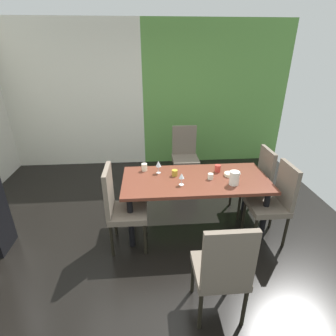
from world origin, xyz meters
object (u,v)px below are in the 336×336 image
object	(u,v)px
serving_bowl_corner	(229,174)
cup_west	(218,168)
wine_glass_near_shelf	(182,176)
chair_head_near	(223,269)
chair_right_far	(256,179)
cup_north	(210,176)
dining_table	(195,184)
pitcher_left	(234,178)
chair_right_near	(275,199)
wine_glass_rear	(158,164)
cup_south	(175,173)
cup_center	(144,167)
chair_left_near	(120,205)
chair_head_far	(185,153)

from	to	relation	value
serving_bowl_corner	cup_west	xyz separation A→B (m)	(-0.12, 0.13, 0.03)
wine_glass_near_shelf	serving_bowl_corner	distance (m)	0.68
cup_west	chair_head_near	bearing A→B (deg)	-102.09
chair_right_far	cup_north	bearing A→B (deg)	112.87
serving_bowl_corner	cup_west	size ratio (longest dim) A/B	1.46
dining_table	cup_west	xyz separation A→B (m)	(0.32, 0.18, 0.13)
wine_glass_near_shelf	pitcher_left	world-z (taller)	pitcher_left
chair_right_far	cup_north	world-z (taller)	chair_right_far
pitcher_left	wine_glass_near_shelf	bearing A→B (deg)	176.77
chair_right_near	cup_west	size ratio (longest dim) A/B	10.83
chair_head_near	cup_west	world-z (taller)	chair_head_near
wine_glass_rear	chair_right_far	bearing A→B (deg)	3.73
pitcher_left	cup_south	bearing A→B (deg)	157.20
chair_right_far	cup_south	bearing A→B (deg)	98.89
chair_right_far	pitcher_left	bearing A→B (deg)	133.80
dining_table	chair_right_far	bearing A→B (deg)	17.32
cup_center	cup_west	bearing A→B (deg)	-6.39
chair_left_near	cup_north	size ratio (longest dim) A/B	14.42
chair_right_far	chair_right_near	world-z (taller)	chair_right_near
cup_center	cup_south	distance (m)	0.43
chair_head_near	serving_bowl_corner	distance (m)	1.45
chair_right_far	chair_left_near	distance (m)	1.94
chair_head_far	serving_bowl_corner	distance (m)	1.35
chair_head_near	serving_bowl_corner	world-z (taller)	chair_head_near
chair_head_far	cup_center	world-z (taller)	chair_head_far
chair_left_near	chair_right_near	bearing A→B (deg)	90.00
dining_table	wine_glass_rear	world-z (taller)	wine_glass_rear
cup_south	pitcher_left	world-z (taller)	pitcher_left
chair_right_far	cup_west	bearing A→B (deg)	100.59
cup_west	cup_south	size ratio (longest dim) A/B	1.21
pitcher_left	cup_west	bearing A→B (deg)	106.74
chair_right_far	cup_center	distance (m)	1.58
chair_right_near	serving_bowl_corner	world-z (taller)	chair_right_near
wine_glass_near_shelf	cup_center	world-z (taller)	wine_glass_near_shelf
dining_table	pitcher_left	distance (m)	0.50
chair_right_far	cup_south	world-z (taller)	chair_right_far
chair_head_near	cup_north	distance (m)	1.32
cup_west	cup_north	bearing A→B (deg)	-125.11
wine_glass_rear	chair_head_near	bearing A→B (deg)	-73.16
chair_right_far	cup_west	world-z (taller)	chair_right_far
dining_table	pitcher_left	bearing A→B (deg)	-23.14
chair_left_near	cup_south	size ratio (longest dim) A/B	13.51
wine_glass_rear	pitcher_left	xyz separation A→B (m)	(0.89, -0.38, -0.04)
pitcher_left	dining_table	bearing A→B (deg)	156.86
serving_bowl_corner	cup_west	world-z (taller)	cup_west
pitcher_left	serving_bowl_corner	bearing A→B (deg)	86.41
cup_center	cup_south	world-z (taller)	cup_center
chair_right_far	chair_right_near	distance (m)	0.58
cup_center	wine_glass_rear	bearing A→B (deg)	-24.93
chair_head_far	chair_left_near	bearing A→B (deg)	58.65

